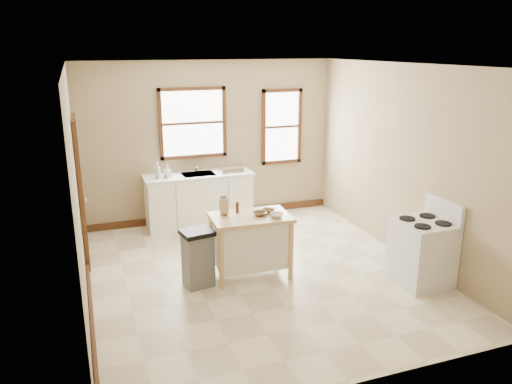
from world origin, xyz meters
The scene contains 23 objects.
floor centered at (0.00, 0.00, 0.00)m, with size 5.00×5.00×0.00m, color beige.
ceiling centered at (0.00, 0.00, 2.80)m, with size 5.00×5.00×0.00m, color white.
wall_back centered at (0.00, 2.50, 1.40)m, with size 4.50×0.04×2.80m, color tan.
wall_left centered at (-2.25, 0.00, 1.40)m, with size 0.04×5.00×2.80m, color tan.
wall_right centered at (2.25, 0.00, 1.40)m, with size 0.04×5.00×2.80m, color tan.
window_main centered at (-0.30, 2.48, 1.75)m, with size 1.17×0.06×1.22m, color #3D2310, non-canonical shape.
window_side centered at (1.35, 2.48, 1.60)m, with size 0.77×0.06×1.37m, color #3D2310, non-canonical shape.
door_left centered at (-2.21, 1.30, 1.05)m, with size 0.06×0.90×2.10m, color #3D2310.
baseboard_back centered at (0.00, 2.47, 0.06)m, with size 4.50×0.04×0.12m, color #3D2310.
baseboard_left centered at (-2.22, 0.00, 0.06)m, with size 0.04×5.00×0.12m, color #3D2310.
sink_counter centered at (-0.30, 2.20, 0.46)m, with size 1.86×0.62×0.92m, color white, non-canonical shape.
faucet centered at (-0.30, 2.38, 1.03)m, with size 0.03×0.03×0.22m, color silver.
soap_bottle_a centered at (-0.99, 2.17, 1.05)m, with size 0.10×0.10×0.26m, color #B2B2B2.
soap_bottle_b centered at (-0.84, 2.12, 1.02)m, with size 0.09×0.10×0.21m, color #B2B2B2.
dish_rack centered at (0.26, 2.14, 0.97)m, with size 0.40×0.30×0.10m, color silver, non-canonical shape.
kitchen_island centered at (-0.12, 0.00, 0.43)m, with size 1.05×0.67×0.86m, color tan, non-canonical shape.
knife_block centered at (-0.43, 0.17, 0.96)m, with size 0.10×0.10×0.20m, color tan, non-canonical shape.
pepper_grinder centered at (-0.24, 0.18, 0.93)m, with size 0.04×0.04×0.15m, color #402311.
bowl_a centered at (0.00, -0.03, 0.88)m, with size 0.19×0.19×0.05m, color brown.
bowl_b centered at (0.16, 0.05, 0.88)m, with size 0.18×0.18×0.04m, color brown.
bowl_c centered at (0.19, -0.17, 0.89)m, with size 0.17×0.17×0.05m, color silver.
trash_bin centered at (-0.86, -0.06, 0.38)m, with size 0.39×0.33×0.77m, color slate, non-canonical shape.
gas_stove centered at (1.92, -0.96, 0.56)m, with size 0.69×0.70×1.12m, color silver, non-canonical shape.
Camera 1 is at (-2.16, -5.91, 3.03)m, focal length 35.00 mm.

